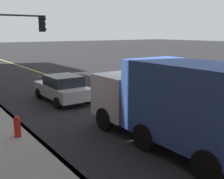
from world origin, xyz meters
TOP-DOWN VIEW (x-y plane):
  - ground at (0.00, 0.00)m, footprint 200.00×200.00m
  - curb_edge at (0.00, 6.36)m, footprint 80.00×0.16m
  - lane_stripe_center at (0.00, 0.00)m, footprint 80.00×0.16m
  - car_silver at (3.17, 3.04)m, footprint 4.16×1.98m
  - car_white at (2.89, -2.86)m, footprint 4.72×2.04m
  - truck_blue at (-4.92, 2.57)m, footprint 7.09×2.45m
  - traffic_light_mast at (5.00, 5.23)m, footprint 0.28×3.68m
  - fire_hydrant at (-1.25, 6.88)m, footprint 0.24×0.24m

SIDE VIEW (x-z plane):
  - ground at x=0.00m, z-range 0.00..0.00m
  - lane_stripe_center at x=0.00m, z-range 0.00..0.01m
  - curb_edge at x=0.00m, z-range 0.00..0.15m
  - fire_hydrant at x=-1.25m, z-range 0.00..0.94m
  - car_silver at x=3.17m, z-range 0.02..1.52m
  - car_white at x=2.89m, z-range 0.03..1.52m
  - truck_blue at x=-4.92m, z-range 0.10..3.05m
  - traffic_light_mast at x=5.00m, z-range 0.96..6.05m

